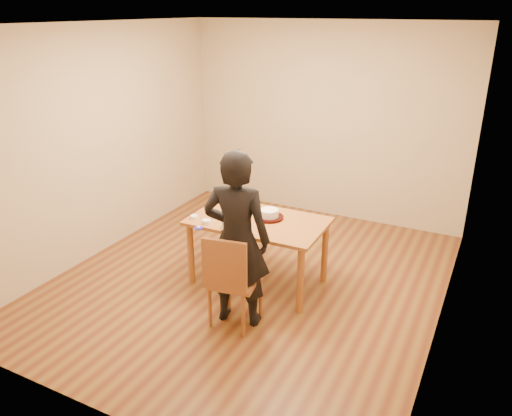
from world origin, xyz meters
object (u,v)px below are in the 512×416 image
at_px(dining_table, 258,221).
at_px(cake_plate, 269,217).
at_px(dining_chair, 235,281).
at_px(person, 237,240).
at_px(cake, 269,213).

xyz_separation_m(dining_table, cake_plate, (0.09, 0.09, 0.03)).
bearing_deg(dining_chair, dining_table, 91.50).
distance_m(dining_table, person, 0.76).
height_order(cake_plate, person, person).
bearing_deg(dining_table, person, -79.23).
height_order(dining_table, dining_chair, dining_table).
xyz_separation_m(cake_plate, cake, (0.00, -0.00, 0.04)).
bearing_deg(cake, dining_chair, -85.80).
relative_size(dining_chair, cake_plate, 1.36).
height_order(cake_plate, cake, cake).
bearing_deg(person, dining_table, -90.33).
distance_m(dining_chair, person, 0.41).
distance_m(cake_plate, person, 0.83).
height_order(dining_table, person, person).
bearing_deg(dining_chair, cake, 84.75).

